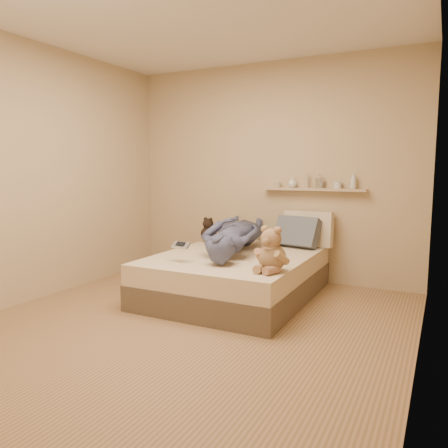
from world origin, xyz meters
The scene contains 10 objects.
room centered at (0.00, 0.00, 1.30)m, with size 3.80×3.80×3.80m.
bed centered at (0.00, 0.93, 0.22)m, with size 1.50×1.90×0.45m.
game_console centered at (-0.31, 0.35, 0.61)m, with size 0.19×0.10×0.06m.
teddy_bear centered at (0.60, 0.37, 0.62)m, with size 0.33×0.33×0.40m.
dark_plush centered at (-0.63, 1.47, 0.58)m, with size 0.20×0.20×0.30m.
pillow_cream centered at (0.53, 1.76, 0.65)m, with size 0.55×0.16×0.40m, color beige.
pillow_grey centered at (0.44, 1.62, 0.62)m, with size 0.50×0.14×0.34m, color slate.
person centered at (-0.08, 1.04, 0.64)m, with size 0.58×1.59×0.38m, color #454B6C.
wall_shelf centered at (0.55, 1.84, 1.10)m, with size 1.20×0.12×0.03m, color tan.
shelf_bottles centered at (0.59, 1.84, 1.18)m, with size 0.95×0.14×0.18m.
Camera 1 is at (1.91, -3.12, 1.34)m, focal length 35.00 mm.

